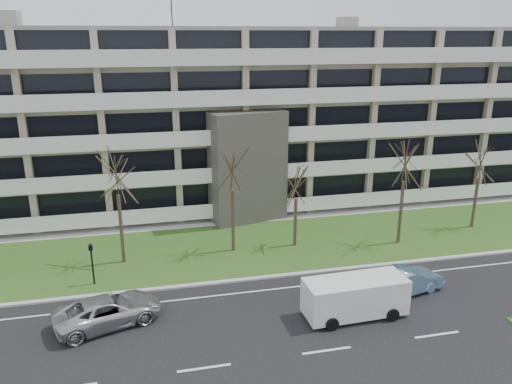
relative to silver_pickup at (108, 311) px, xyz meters
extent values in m
plane|color=black|center=(10.46, -4.84, -0.78)|extent=(160.00, 160.00, 0.00)
cube|color=#33501A|center=(10.46, 8.16, -0.75)|extent=(90.00, 10.00, 0.06)
cube|color=#B2B2AD|center=(10.46, 3.16, -0.72)|extent=(90.00, 0.35, 0.12)
cube|color=#B2B2AD|center=(10.46, 13.66, -0.74)|extent=(90.00, 2.00, 0.08)
cube|color=white|center=(10.46, 1.66, -0.77)|extent=(90.00, 0.12, 0.01)
cube|color=#BBB092|center=(10.46, 20.66, 6.72)|extent=(60.00, 12.00, 15.00)
cube|color=gray|center=(10.46, 20.66, 14.37)|extent=(60.50, 12.50, 0.30)
cube|color=#4C4742|center=(10.46, 13.66, 3.72)|extent=(6.39, 3.69, 9.00)
cube|color=black|center=(10.46, 13.46, 1.22)|extent=(4.92, 1.19, 3.50)
cube|color=gray|center=(-7.54, 20.66, 15.12)|extent=(2.00, 2.00, 1.20)
cylinder|color=black|center=(5.46, 20.66, 16.22)|extent=(0.10, 0.10, 3.50)
cube|color=black|center=(10.46, 14.64, 1.32)|extent=(58.00, 0.10, 1.80)
cube|color=white|center=(10.46, 13.96, -0.18)|extent=(58.00, 1.40, 0.22)
cube|color=white|center=(10.46, 13.31, 0.42)|extent=(58.00, 0.08, 1.00)
cube|color=black|center=(10.46, 14.64, 4.32)|extent=(58.00, 0.10, 1.80)
cube|color=white|center=(10.46, 13.96, 2.82)|extent=(58.00, 1.40, 0.22)
cube|color=white|center=(10.46, 13.31, 3.42)|extent=(58.00, 0.08, 1.00)
cube|color=black|center=(10.46, 14.64, 7.32)|extent=(58.00, 0.10, 1.80)
cube|color=white|center=(10.46, 13.96, 5.82)|extent=(58.00, 1.40, 0.22)
cube|color=white|center=(10.46, 13.31, 6.42)|extent=(58.00, 0.08, 1.00)
cube|color=black|center=(10.46, 14.64, 10.32)|extent=(58.00, 0.10, 1.80)
cube|color=white|center=(10.46, 13.96, 8.82)|extent=(58.00, 1.40, 0.22)
cube|color=white|center=(10.46, 13.31, 9.42)|extent=(58.00, 0.08, 1.00)
cube|color=black|center=(10.46, 14.64, 13.32)|extent=(58.00, 0.10, 1.80)
cube|color=white|center=(10.46, 13.96, 11.82)|extent=(58.00, 1.40, 0.22)
cube|color=white|center=(10.46, 13.31, 12.42)|extent=(58.00, 0.08, 1.00)
imported|color=#B6B9BE|center=(0.00, 0.00, 0.00)|extent=(6.10, 4.16, 1.55)
imported|color=#7DAED9|center=(17.00, -0.46, 0.02)|extent=(5.06, 2.74, 1.58)
cube|color=white|center=(13.06, -2.14, 0.41)|extent=(5.63, 2.25, 1.96)
cube|color=black|center=(13.06, -2.14, 0.98)|extent=(5.22, 2.08, 0.72)
cube|color=white|center=(15.68, -2.05, 0.25)|extent=(0.43, 1.97, 1.24)
cylinder|color=black|center=(11.34, -3.23, -0.41)|extent=(0.73, 0.28, 0.72)
cylinder|color=black|center=(11.27, -1.17, -0.41)|extent=(0.73, 0.28, 0.72)
cylinder|color=black|center=(14.84, -3.11, -0.41)|extent=(0.73, 0.28, 0.72)
cylinder|color=black|center=(14.77, -1.05, -0.41)|extent=(0.73, 0.28, 0.72)
cylinder|color=black|center=(-1.12, 4.68, 0.60)|extent=(0.11, 0.11, 2.74)
cube|color=black|center=(-1.12, 4.68, 1.69)|extent=(0.27, 0.22, 0.29)
sphere|color=red|center=(-1.12, 4.68, 1.69)|extent=(0.13, 0.13, 0.13)
cylinder|color=#382B21|center=(0.59, 7.51, 1.62)|extent=(0.24, 0.24, 4.79)
cylinder|color=#382B21|center=(8.14, 7.73, 1.50)|extent=(0.24, 0.24, 4.54)
cylinder|color=#382B21|center=(12.67, 7.61, 1.03)|extent=(0.24, 0.24, 3.61)
cylinder|color=#382B21|center=(20.25, 6.38, 1.60)|extent=(0.24, 0.24, 4.74)
cylinder|color=#382B21|center=(27.53, 7.96, 1.25)|extent=(0.24, 0.24, 4.06)
camera|label=1|loc=(2.46, -24.38, 14.00)|focal=35.00mm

